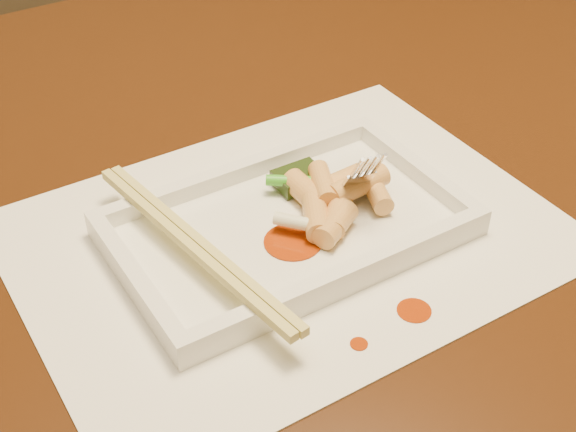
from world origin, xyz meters
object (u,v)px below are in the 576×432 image
placemat (288,235)px  fork (354,106)px  table (229,292)px  chopstick_a (189,246)px  plate_base (288,230)px

placemat → fork: size_ratio=2.86×
fork → table: bearing=153.0°
fork → chopstick_a: bearing=-173.2°
placemat → plate_base: size_ratio=1.54×
plate_base → placemat: bearing=-63.4°
plate_base → fork: size_ratio=1.86×
plate_base → table: bearing=108.4°
plate_base → fork: fork is taller
table → plate_base: 0.13m
table → placemat: placemat is taller
plate_base → fork: 0.11m
placemat → chopstick_a: 0.09m
placemat → table: bearing=108.4°
table → placemat: 0.12m
chopstick_a → fork: size_ratio=1.64×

